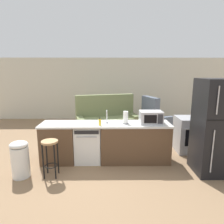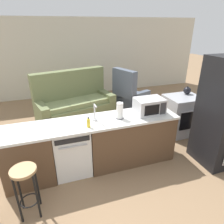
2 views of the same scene
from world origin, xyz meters
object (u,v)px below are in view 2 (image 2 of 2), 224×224
Objects in this scene: kettle at (187,90)px; bar_stool at (26,182)px; stove_range at (181,115)px; armchair at (129,97)px; microwave at (149,106)px; dishwasher at (72,150)px; couch at (74,104)px; soap_bottle at (88,123)px; paper_towel_roll at (120,111)px.

kettle is 0.28× the size of bar_stool.
kettle is (0.17, 0.13, 0.53)m from stove_range.
microwave is at bearing -105.12° from armchair.
armchair reaches higher than microwave.
dishwasher is at bearing 46.16° from bar_stool.
dishwasher is 1.55m from microwave.
soap_bottle is at bearing -92.42° from couch.
armchair is (0.64, 2.38, -0.69)m from microwave.
paper_towel_roll reaches higher than stove_range.
bar_stool is 0.34× the size of couch.
paper_towel_roll is at bearing 13.73° from soap_bottle.
couch is at bearing 70.05° from bar_stool.
soap_bottle is 0.15× the size of armchair.
paper_towel_roll is 1.74m from bar_stool.
couch is 1.70m from armchair.
couch is at bearing 143.33° from stove_range.
dishwasher is 1.14× the size of bar_stool.
kettle is 0.09× the size of couch.
paper_towel_roll reaches higher than dishwasher.
microwave reaches higher than bar_stool.
couch reaches higher than stove_range.
paper_towel_roll is (-1.75, -0.58, 0.59)m from stove_range.
couch is at bearing 87.58° from soap_bottle.
dishwasher is 4.77× the size of soap_bottle.
stove_range is at bearing -73.81° from armchair.
paper_towel_roll is 0.13× the size of couch.
bar_stool is 4.12m from armchair.
paper_towel_roll is (0.85, -0.03, 0.62)m from dishwasher.
bar_stool is (-1.52, -0.66, -0.50)m from paper_towel_roll.
dishwasher is 0.97m from bar_stool.
stove_range is 0.75× the size of armchair.
dishwasher is 2.91m from kettle.
couch reaches higher than armchair.
soap_bottle is 0.08× the size of couch.
armchair reaches higher than paper_towel_roll.
kettle is 2.89m from couch.
armchair is at bearing 112.38° from kettle.
bar_stool is at bearing -133.84° from dishwasher.
microwave is 1.51m from kettle.
armchair reaches higher than soap_bottle.
microwave is 0.68× the size of bar_stool.
dishwasher is at bearing 177.77° from paper_towel_roll.
couch reaches higher than dishwasher.
stove_range is 1.80× the size of microwave.
stove_range reaches higher than dishwasher.
microwave is 2.52m from couch.
dishwasher is 3.15m from armchair.
armchair is (1.79, 2.55, -0.62)m from soap_bottle.
dishwasher is at bearing -168.09° from stove_range.
paper_towel_roll is at bearing -78.11° from couch.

